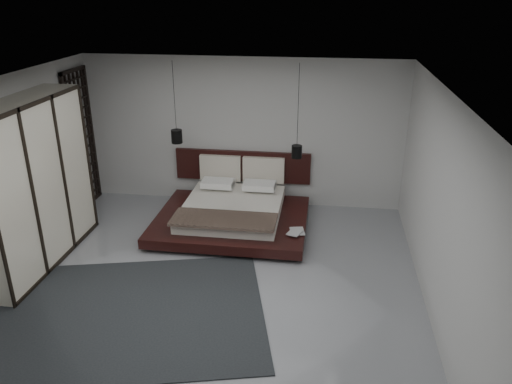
% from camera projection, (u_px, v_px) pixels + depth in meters
% --- Properties ---
extents(floor, '(6.00, 6.00, 0.00)m').
position_uv_depth(floor, '(209.00, 283.00, 7.17)').
color(floor, gray).
rests_on(floor, ground).
extents(ceiling, '(6.00, 6.00, 0.00)m').
position_uv_depth(ceiling, '(200.00, 88.00, 6.10)').
color(ceiling, white).
rests_on(ceiling, wall_back).
extents(wall_back, '(6.00, 0.00, 6.00)m').
position_uv_depth(wall_back, '(243.00, 133.00, 9.38)').
color(wall_back, '#B4B4B2').
rests_on(wall_back, floor).
extents(wall_front, '(6.00, 0.00, 6.00)m').
position_uv_depth(wall_front, '(114.00, 340.00, 3.89)').
color(wall_front, '#B4B4B2').
rests_on(wall_front, floor).
extents(wall_right, '(0.00, 6.00, 6.00)m').
position_uv_depth(wall_right, '(438.00, 207.00, 6.24)').
color(wall_right, '#B4B4B2').
rests_on(wall_right, floor).
extents(lattice_screen, '(0.05, 0.90, 2.60)m').
position_uv_depth(lattice_screen, '(82.00, 140.00, 9.30)').
color(lattice_screen, black).
rests_on(lattice_screen, floor).
extents(bed, '(2.60, 2.32, 1.05)m').
position_uv_depth(bed, '(233.00, 211.00, 8.82)').
color(bed, black).
rests_on(bed, floor).
extents(book_lower, '(0.28, 0.34, 0.03)m').
position_uv_depth(book_lower, '(290.00, 232.00, 8.11)').
color(book_lower, '#99724C').
rests_on(book_lower, bed).
extents(book_upper, '(0.28, 0.32, 0.02)m').
position_uv_depth(book_upper, '(289.00, 231.00, 8.07)').
color(book_upper, '#99724C').
rests_on(book_upper, book_lower).
extents(pendant_left, '(0.20, 0.20, 1.44)m').
position_uv_depth(pendant_left, '(177.00, 136.00, 8.85)').
color(pendant_left, black).
rests_on(pendant_left, ceiling).
extents(pendant_right, '(0.18, 0.18, 1.62)m').
position_uv_depth(pendant_right, '(297.00, 151.00, 8.64)').
color(pendant_right, black).
rests_on(pendant_right, ceiling).
extents(wardrobe, '(0.60, 2.55, 2.50)m').
position_uv_depth(wardrobe, '(31.00, 185.00, 7.31)').
color(wardrobe, beige).
rests_on(wardrobe, floor).
extents(rug, '(4.19, 3.43, 0.02)m').
position_uv_depth(rug, '(122.00, 314.00, 6.49)').
color(rug, black).
rests_on(rug, floor).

